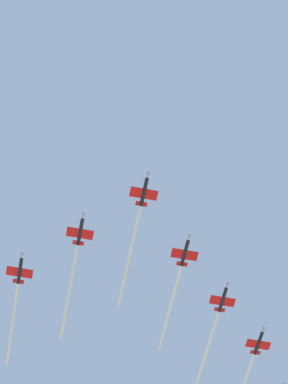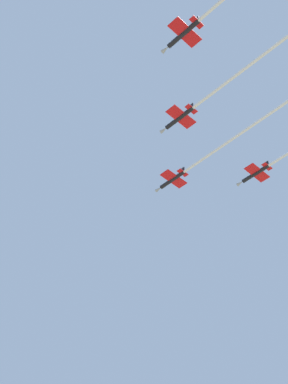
% 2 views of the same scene
% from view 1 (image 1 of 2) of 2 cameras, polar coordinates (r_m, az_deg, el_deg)
% --- Properties ---
extents(jet_lead, '(8.96, 47.72, 2.37)m').
position_cam_1_polar(jet_lead, '(215.38, -0.62, -2.77)').
color(jet_lead, black).
extents(jet_port_inner, '(8.58, 44.27, 2.37)m').
position_cam_1_polar(jet_port_inner, '(225.16, 2.62, -7.02)').
color(jet_port_inner, black).
extents(jet_starboard_inner, '(8.96, 47.76, 2.37)m').
position_cam_1_polar(jet_starboard_inner, '(224.97, -5.49, -5.70)').
color(jet_starboard_inner, black).
extents(jet_port_outer, '(8.44, 42.97, 2.37)m').
position_cam_1_polar(jet_port_outer, '(238.78, 5.59, -10.30)').
color(jet_port_outer, black).
extents(jet_starboard_outer, '(8.62, 44.57, 2.37)m').
position_cam_1_polar(jet_starboard_outer, '(232.41, -10.00, -8.25)').
color(jet_starboard_outer, black).
extents(jet_center_rear, '(8.80, 46.26, 2.37)m').
position_cam_1_polar(jet_center_rear, '(253.14, 8.26, -13.59)').
color(jet_center_rear, black).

